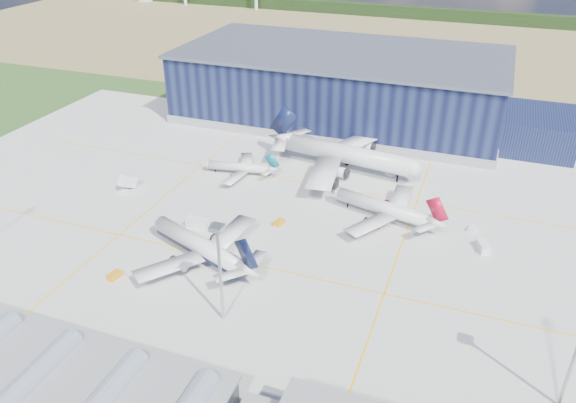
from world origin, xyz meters
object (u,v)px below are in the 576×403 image
(airliner_widebody, at_px, (349,146))
(airliner_regional, at_px, (238,163))
(hangar, at_px, (348,89))
(light_mast_center, at_px, (219,258))
(car_b, at_px, (170,374))
(gse_van_a, at_px, (197,223))
(airstair, at_px, (128,184))
(gse_cart_a, at_px, (472,229))
(gse_cart_b, at_px, (390,174))
(airliner_red, at_px, (383,201))
(gse_van_b, at_px, (483,247))
(gse_tug_a, at_px, (115,276))
(gse_tug_b, at_px, (279,223))
(airliner_navy, at_px, (198,237))

(airliner_widebody, relative_size, airliner_regional, 2.14)
(hangar, xyz_separation_m, light_mast_center, (7.19, -124.80, 3.82))
(hangar, distance_m, car_b, 143.32)
(gse_van_a, xyz_separation_m, airstair, (-29.67, 11.74, 0.49))
(gse_cart_a, height_order, gse_cart_b, gse_cart_a)
(hangar, distance_m, airstair, 94.50)
(hangar, relative_size, airliner_red, 4.22)
(hangar, relative_size, light_mast_center, 6.30)
(airliner_red, xyz_separation_m, airliner_widebody, (-16.81, 26.11, 3.09))
(airliner_red, relative_size, gse_van_b, 7.15)
(gse_cart_b, height_order, car_b, car_b)
(hangar, height_order, airliner_regional, hangar)
(gse_tug_a, height_order, gse_van_a, gse_van_a)
(airliner_regional, height_order, gse_van_a, airliner_regional)
(gse_tug_b, distance_m, gse_cart_a, 51.25)
(airliner_widebody, bearing_deg, car_b, -86.29)
(gse_van_a, distance_m, car_b, 52.95)
(gse_tug_b, height_order, gse_cart_b, gse_tug_b)
(gse_tug_b, bearing_deg, car_b, -76.19)
(light_mast_center, bearing_deg, gse_cart_a, 49.65)
(light_mast_center, bearing_deg, airliner_red, 66.62)
(gse_cart_a, xyz_separation_m, car_b, (-48.31, -72.44, 0.05))
(gse_tug_b, bearing_deg, airliner_widebody, 90.87)
(airliner_widebody, height_order, car_b, airliner_widebody)
(airliner_navy, height_order, gse_van_a, airliner_navy)
(airliner_regional, height_order, gse_cart_a, airliner_regional)
(airliner_regional, bearing_deg, gse_cart_a, 164.42)
(light_mast_center, bearing_deg, gse_tug_b, 93.98)
(airliner_navy, distance_m, car_b, 38.73)
(gse_cart_a, bearing_deg, gse_tug_a, -131.67)
(airliner_red, height_order, car_b, airliner_red)
(airliner_widebody, xyz_separation_m, gse_tug_b, (-8.42, -38.74, -8.02))
(gse_tug_a, relative_size, gse_van_b, 0.70)
(hangar, height_order, car_b, hangar)
(airliner_regional, xyz_separation_m, gse_cart_a, (71.95, -8.86, -3.45))
(airliner_navy, height_order, gse_tug_b, airliner_navy)
(airliner_widebody, relative_size, gse_cart_b, 19.82)
(light_mast_center, height_order, airliner_navy, light_mast_center)
(airstair, bearing_deg, gse_cart_b, 38.90)
(light_mast_center, distance_m, airliner_navy, 25.35)
(hangar, distance_m, gse_van_a, 95.94)
(gse_cart_a, bearing_deg, airliner_navy, -134.59)
(gse_van_a, bearing_deg, airstair, 65.73)
(light_mast_center, relative_size, car_b, 5.84)
(light_mast_center, bearing_deg, airstair, 141.03)
(car_b, bearing_deg, gse_tug_b, 24.30)
(hangar, xyz_separation_m, airstair, (-45.28, -82.36, -9.84))
(airliner_red, bearing_deg, airliner_navy, 57.28)
(gse_van_b, relative_size, gse_cart_b, 1.79)
(gse_tug_a, bearing_deg, airliner_navy, 56.29)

